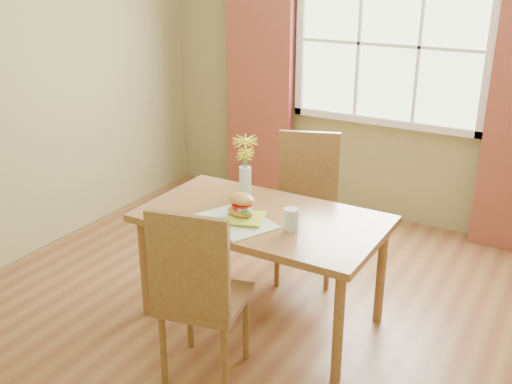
{
  "coord_description": "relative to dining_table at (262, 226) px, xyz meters",
  "views": [
    {
      "loc": [
        1.52,
        -2.91,
        2.16
      ],
      "look_at": [
        -0.11,
        -0.09,
        0.88
      ],
      "focal_mm": 42.0,
      "sensor_mm": 36.0,
      "label": 1
    }
  ],
  "objects": [
    {
      "name": "flower_vase",
      "position": [
        -0.25,
        0.23,
        0.31
      ],
      "size": [
        0.16,
        0.16,
        0.4
      ],
      "color": "silver",
      "rests_on": "dining_table"
    },
    {
      "name": "chair_far",
      "position": [
        -0.03,
        0.7,
        -0.08
      ],
      "size": [
        0.55,
        0.55,
        1.03
      ],
      "rotation": [
        0.0,
        0.0,
        0.36
      ],
      "color": "brown",
      "rests_on": "room"
    },
    {
      "name": "window",
      "position": [
        0.09,
        1.91,
        0.86
      ],
      "size": [
        1.62,
        0.06,
        1.32
      ],
      "color": "beige",
      "rests_on": "room"
    },
    {
      "name": "dining_table",
      "position": [
        0.0,
        0.0,
        0.0
      ],
      "size": [
        1.46,
        0.83,
        0.71
      ],
      "rotation": [
        0.0,
        0.0,
        -0.0
      ],
      "color": "brown",
      "rests_on": "room"
    },
    {
      "name": "croissant_sandwich",
      "position": [
        -0.09,
        -0.1,
        0.16
      ],
      "size": [
        0.21,
        0.17,
        0.14
      ],
      "rotation": [
        0.0,
        0.0,
        -0.26
      ],
      "color": "gold",
      "rests_on": "plate"
    },
    {
      "name": "chair_near",
      "position": [
        0.02,
        -0.71,
        -0.07
      ],
      "size": [
        0.51,
        0.51,
        1.03
      ],
      "rotation": [
        0.0,
        0.0,
        0.21
      ],
      "color": "brown",
      "rests_on": "room"
    },
    {
      "name": "plate",
      "position": [
        -0.05,
        -0.12,
        0.08
      ],
      "size": [
        0.27,
        0.27,
        0.01
      ],
      "primitive_type": "cube",
      "rotation": [
        0.0,
        0.0,
        0.32
      ],
      "color": "#B6CF33",
      "rests_on": "placemat"
    },
    {
      "name": "room",
      "position": [
        0.09,
        0.04,
        0.71
      ],
      "size": [
        4.24,
        3.84,
        2.74
      ],
      "color": "brown",
      "rests_on": "ground"
    },
    {
      "name": "water_glass",
      "position": [
        0.24,
        -0.09,
        0.13
      ],
      "size": [
        0.09,
        0.09,
        0.13
      ],
      "color": "silver",
      "rests_on": "dining_table"
    },
    {
      "name": "placemat",
      "position": [
        -0.09,
        -0.15,
        0.08
      ],
      "size": [
        0.55,
        0.49,
        0.01
      ],
      "primitive_type": "cube",
      "rotation": [
        0.0,
        0.0,
        -0.44
      ],
      "color": "beige",
      "rests_on": "dining_table"
    },
    {
      "name": "curtain_left",
      "position": [
        -1.06,
        1.82,
        0.46
      ],
      "size": [
        0.65,
        0.08,
        2.2
      ],
      "primitive_type": "cube",
      "color": "maroon",
      "rests_on": "room"
    }
  ]
}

